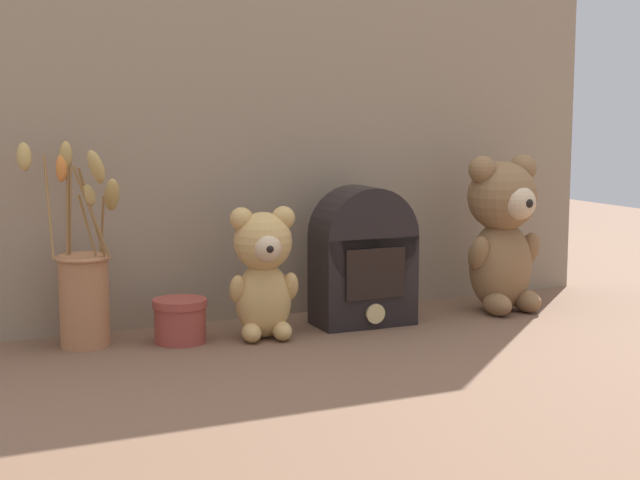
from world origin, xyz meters
name	(u,v)px	position (x,y,z in m)	size (l,w,h in m)	color
ground_plane	(325,331)	(0.00, 0.00, 0.00)	(4.00, 4.00, 0.00)	brown
backdrop_wall	(287,116)	(0.00, 0.17, 0.38)	(1.35, 0.02, 0.76)	gray
teddy_bear_large	(503,230)	(0.39, 0.01, 0.16)	(0.16, 0.16, 0.31)	olive
teddy_bear_medium	(263,270)	(-0.12, 0.00, 0.12)	(0.13, 0.12, 0.23)	tan
flower_vase	(83,282)	(-0.41, 0.07, 0.11)	(0.16, 0.13, 0.35)	#AD7047
vintage_radio	(363,257)	(0.09, 0.02, 0.13)	(0.18, 0.11, 0.26)	black
decorative_tin_tall	(180,320)	(-0.26, 0.03, 0.04)	(0.09, 0.09, 0.08)	#993D33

